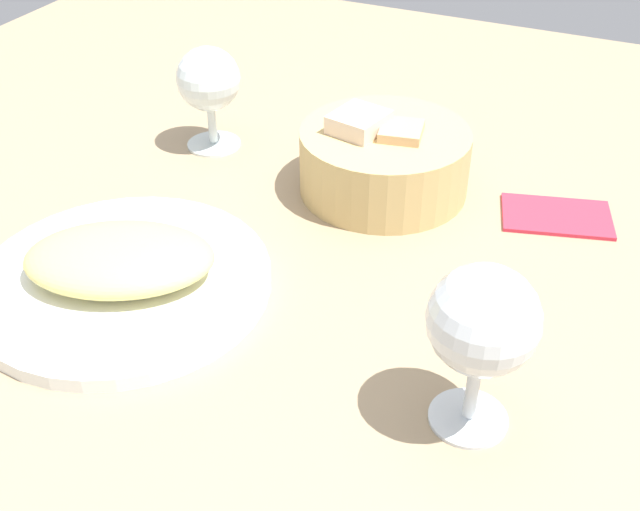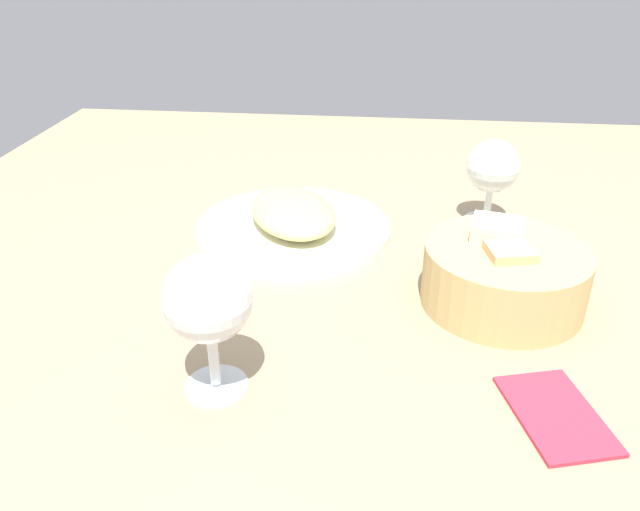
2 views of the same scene
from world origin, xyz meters
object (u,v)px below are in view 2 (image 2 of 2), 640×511
(wine_glass_far, at_px, (493,170))
(folded_napkin, at_px, (557,413))
(bread_basket, at_px, (504,274))
(wine_glass_near, at_px, (209,303))
(plate, at_px, (294,228))

(wine_glass_far, bearing_deg, folded_napkin, 1.63)
(bread_basket, relative_size, wine_glass_near, 1.31)
(bread_basket, xyz_separation_m, folded_napkin, (0.18, 0.02, -0.03))
(wine_glass_near, xyz_separation_m, wine_glass_far, (-0.40, 0.29, -0.01))
(wine_glass_far, relative_size, folded_napkin, 1.09)
(wine_glass_near, xyz_separation_m, folded_napkin, (0.01, 0.31, -0.09))
(plate, xyz_separation_m, bread_basket, (0.15, 0.26, 0.03))
(wine_glass_near, bearing_deg, plate, 175.82)
(plate, height_order, bread_basket, bread_basket)
(wine_glass_near, bearing_deg, folded_napkin, 88.95)
(plate, height_order, folded_napkin, plate)
(bread_basket, relative_size, wine_glass_far, 1.50)
(plate, bearing_deg, wine_glass_near, -4.18)
(plate, xyz_separation_m, folded_napkin, (0.33, 0.28, -0.00))
(folded_napkin, bearing_deg, wine_glass_far, 165.99)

